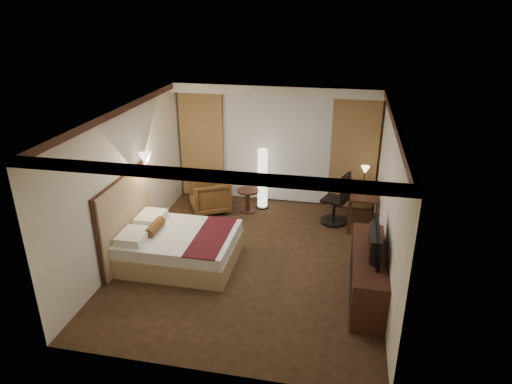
% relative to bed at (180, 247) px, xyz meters
% --- Properties ---
extents(floor, '(4.50, 5.50, 0.01)m').
position_rel_bed_xyz_m(floor, '(1.22, 0.32, -0.28)').
color(floor, black).
rests_on(floor, ground).
extents(ceiling, '(4.50, 5.50, 0.01)m').
position_rel_bed_xyz_m(ceiling, '(1.22, 0.32, 2.42)').
color(ceiling, white).
rests_on(ceiling, back_wall).
extents(back_wall, '(4.50, 0.02, 2.70)m').
position_rel_bed_xyz_m(back_wall, '(1.22, 3.07, 1.07)').
color(back_wall, white).
rests_on(back_wall, floor).
extents(left_wall, '(0.02, 5.50, 2.70)m').
position_rel_bed_xyz_m(left_wall, '(-1.03, 0.32, 1.07)').
color(left_wall, white).
rests_on(left_wall, floor).
extents(right_wall, '(0.02, 5.50, 2.70)m').
position_rel_bed_xyz_m(right_wall, '(3.47, 0.32, 1.07)').
color(right_wall, white).
rests_on(right_wall, floor).
extents(crown_molding, '(4.50, 5.50, 0.12)m').
position_rel_bed_xyz_m(crown_molding, '(1.22, 0.32, 2.36)').
color(crown_molding, black).
rests_on(crown_molding, ceiling).
extents(soffit, '(4.50, 0.50, 0.20)m').
position_rel_bed_xyz_m(soffit, '(1.22, 2.82, 2.32)').
color(soffit, white).
rests_on(soffit, ceiling).
extents(curtain_sheer, '(2.48, 0.04, 2.45)m').
position_rel_bed_xyz_m(curtain_sheer, '(1.22, 2.99, 0.97)').
color(curtain_sheer, silver).
rests_on(curtain_sheer, back_wall).
extents(curtain_left_drape, '(1.00, 0.14, 2.45)m').
position_rel_bed_xyz_m(curtain_left_drape, '(-0.48, 2.93, 0.97)').
color(curtain_left_drape, '#9E7D48').
rests_on(curtain_left_drape, back_wall).
extents(curtain_right_drape, '(1.00, 0.14, 2.45)m').
position_rel_bed_xyz_m(curtain_right_drape, '(2.92, 2.93, 0.97)').
color(curtain_right_drape, '#9E7D48').
rests_on(curtain_right_drape, back_wall).
extents(wall_sconce, '(0.24, 0.24, 0.24)m').
position_rel_bed_xyz_m(wall_sconce, '(-0.87, 0.76, 1.34)').
color(wall_sconce, white).
rests_on(wall_sconce, left_wall).
extents(bed, '(1.94, 1.52, 0.57)m').
position_rel_bed_xyz_m(bed, '(0.00, 0.00, 0.00)').
color(bed, white).
rests_on(bed, floor).
extents(headboard, '(0.12, 1.82, 1.50)m').
position_rel_bed_xyz_m(headboard, '(-0.98, -0.00, 0.47)').
color(headboard, tan).
rests_on(headboard, floor).
extents(armchair, '(1.03, 1.05, 0.82)m').
position_rel_bed_xyz_m(armchair, '(-0.11, 2.14, 0.12)').
color(armchair, '#523018').
rests_on(armchair, floor).
extents(side_table, '(0.47, 0.47, 0.52)m').
position_rel_bed_xyz_m(side_table, '(0.72, 2.27, -0.03)').
color(side_table, black).
rests_on(side_table, floor).
extents(floor_lamp, '(0.29, 0.29, 1.38)m').
position_rel_bed_xyz_m(floor_lamp, '(1.00, 2.54, 0.40)').
color(floor_lamp, white).
rests_on(floor_lamp, floor).
extents(desk, '(0.55, 1.11, 0.75)m').
position_rel_bed_xyz_m(desk, '(3.17, 2.14, 0.09)').
color(desk, black).
rests_on(desk, floor).
extents(desk_lamp, '(0.18, 0.18, 0.34)m').
position_rel_bed_xyz_m(desk_lamp, '(3.17, 2.55, 0.64)').
color(desk_lamp, '#FFD899').
rests_on(desk_lamp, desk).
extents(office_chair, '(0.70, 0.70, 1.12)m').
position_rel_bed_xyz_m(office_chair, '(2.59, 2.09, 0.28)').
color(office_chair, black).
rests_on(office_chair, floor).
extents(dresser, '(0.50, 1.96, 0.76)m').
position_rel_bed_xyz_m(dresser, '(3.22, -0.36, 0.10)').
color(dresser, black).
rests_on(dresser, floor).
extents(television, '(0.63, 1.09, 0.14)m').
position_rel_bed_xyz_m(television, '(3.19, -0.36, 0.79)').
color(television, black).
rests_on(television, dresser).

